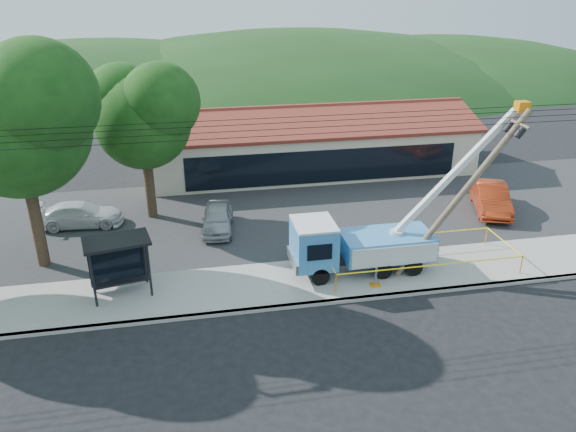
% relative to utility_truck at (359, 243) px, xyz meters
% --- Properties ---
extents(ground, '(120.00, 120.00, 0.00)m').
position_rel_utility_truck_xyz_m(ground, '(-2.74, -4.49, -1.57)').
color(ground, black).
rests_on(ground, ground).
extents(curb, '(60.00, 0.25, 0.15)m').
position_rel_utility_truck_xyz_m(curb, '(-2.74, -2.39, -1.49)').
color(curb, gray).
rests_on(curb, ground).
extents(sidewalk, '(60.00, 4.00, 0.15)m').
position_rel_utility_truck_xyz_m(sidewalk, '(-2.74, -0.49, -1.49)').
color(sidewalk, gray).
rests_on(sidewalk, ground).
extents(parking_lot, '(60.00, 12.00, 0.10)m').
position_rel_utility_truck_xyz_m(parking_lot, '(-2.74, 7.51, -1.52)').
color(parking_lot, '#28282B').
rests_on(parking_lot, ground).
extents(strip_mall, '(22.50, 8.53, 4.67)m').
position_rel_utility_truck_xyz_m(strip_mall, '(1.26, 15.49, 0.31)').
color(strip_mall, beige).
rests_on(strip_mall, ground).
extents(tree_west_near, '(7.56, 6.72, 10.80)m').
position_rel_utility_truck_xyz_m(tree_west_near, '(-14.74, 3.51, 5.96)').
color(tree_west_near, '#332316').
rests_on(tree_west_near, ground).
extents(tree_lot, '(6.30, 5.60, 8.94)m').
position_rel_utility_truck_xyz_m(tree_lot, '(-9.74, 8.51, 4.64)').
color(tree_lot, '#332316').
rests_on(tree_lot, ground).
extents(hill_west, '(78.40, 56.00, 28.00)m').
position_rel_utility_truck_xyz_m(hill_west, '(-17.74, 50.51, -1.57)').
color(hill_west, '#193714').
rests_on(hill_west, ground).
extents(hill_center, '(89.60, 64.00, 32.00)m').
position_rel_utility_truck_xyz_m(hill_center, '(7.26, 50.51, -1.57)').
color(hill_center, '#193714').
rests_on(hill_center, ground).
extents(hill_east, '(72.80, 52.00, 26.00)m').
position_rel_utility_truck_xyz_m(hill_east, '(27.26, 50.51, -1.57)').
color(hill_east, '#193714').
rests_on(hill_east, ground).
extents(utility_truck, '(10.60, 3.57, 7.77)m').
position_rel_utility_truck_xyz_m(utility_truck, '(0.00, 0.00, 0.00)').
color(utility_truck, black).
rests_on(utility_truck, ground).
extents(leaning_pole, '(5.69, 1.62, 7.70)m').
position_rel_utility_truck_xyz_m(leaning_pole, '(4.64, -0.80, 2.72)').
color(leaning_pole, brown).
rests_on(leaning_pole, ground).
extents(bus_shelter, '(2.99, 2.17, 2.63)m').
position_rel_utility_truck_xyz_m(bus_shelter, '(-10.81, 0.05, 0.51)').
color(bus_shelter, black).
rests_on(bus_shelter, ground).
extents(caution_tape, '(8.98, 3.26, 0.94)m').
position_rel_utility_truck_xyz_m(caution_tape, '(2.89, -0.19, -0.73)').
color(caution_tape, orange).
rests_on(caution_tape, ground).
extents(car_silver, '(2.12, 4.22, 1.38)m').
position_rel_utility_truck_xyz_m(car_silver, '(-6.16, 5.87, -1.57)').
color(car_silver, '#A0A3A7').
rests_on(car_silver, ground).
extents(car_red, '(3.24, 5.22, 1.62)m').
position_rel_utility_truck_xyz_m(car_red, '(9.86, 5.51, -1.57)').
color(car_red, '#AA2E11').
rests_on(car_red, ground).
extents(car_white, '(4.67, 2.08, 1.33)m').
position_rel_utility_truck_xyz_m(car_white, '(-13.59, 7.88, -1.57)').
color(car_white, silver).
rests_on(car_white, ground).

